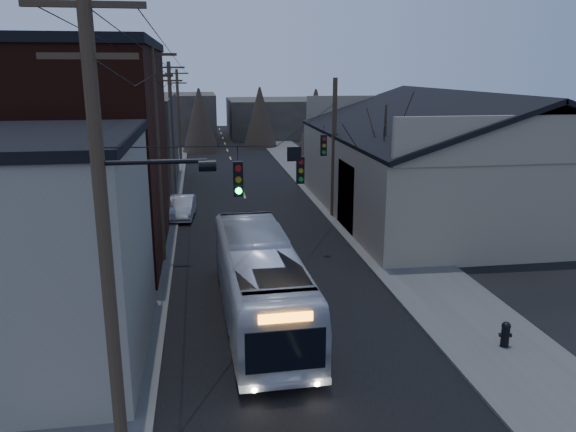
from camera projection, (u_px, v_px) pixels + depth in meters
name	position (u px, v px, depth m)	size (l,w,h in m)	color
road_surface	(246.00, 202.00, 39.22)	(9.00, 110.00, 0.02)	black
sidewalk_left	(151.00, 204.00, 38.24)	(4.00, 110.00, 0.12)	#474744
sidewalk_right	(337.00, 198.00, 40.18)	(4.00, 110.00, 0.12)	#474744
building_clapboard	(5.00, 256.00, 16.92)	(8.00, 8.00, 7.00)	gray
building_brick	(54.00, 155.00, 26.91)	(10.00, 12.00, 10.00)	black
building_left_far	(114.00, 144.00, 42.65)	(9.00, 14.00, 7.00)	#312D27
warehouse	(456.00, 171.00, 35.71)	(16.16, 20.60, 7.73)	gray
building_far_left	(176.00, 118.00, 71.02)	(10.00, 12.00, 6.00)	#312D27
building_far_right	(272.00, 117.00, 77.87)	(12.00, 14.00, 5.00)	#312D27
bare_tree	(383.00, 174.00, 29.73)	(0.40, 0.40, 7.20)	black
utility_lines	(199.00, 142.00, 31.91)	(11.24, 45.28, 10.50)	#382B1E
bus	(260.00, 281.00, 20.36)	(2.57, 10.98, 3.06)	silver
parked_car	(182.00, 207.00, 34.80)	(1.42, 4.07, 1.34)	#ADB0B5
fire_hydrant	(505.00, 333.00, 18.38)	(0.42, 0.30, 0.87)	black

